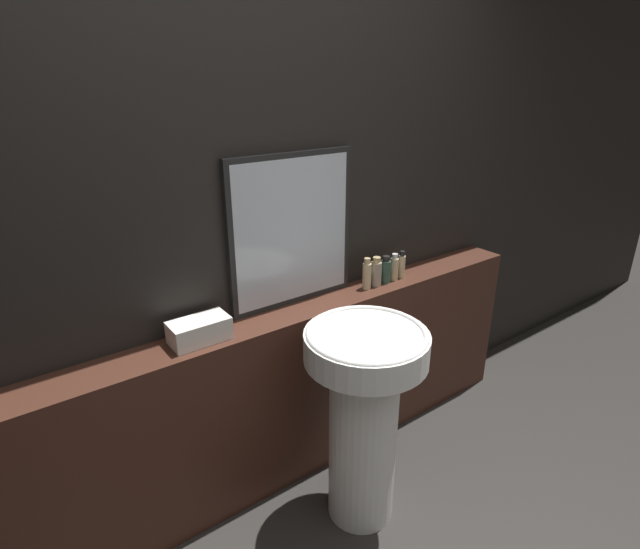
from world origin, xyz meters
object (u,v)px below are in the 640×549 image
pedestal_sink (364,408)px  lotion_bottle (386,270)px  shampoo_bottle (367,275)px  hand_soap_bottle (402,265)px  mirror (292,231)px  body_wash_bottle (394,268)px  towel_stack (199,330)px  conditioner_bottle (376,272)px

pedestal_sink → lotion_bottle: lotion_bottle is taller
shampoo_bottle → hand_soap_bottle: shampoo_bottle is taller
pedestal_sink → mirror: 0.84m
shampoo_bottle → body_wash_bottle: 0.19m
shampoo_bottle → towel_stack: bearing=180.0°
towel_stack → hand_soap_bottle: hand_soap_bottle is taller
body_wash_bottle → hand_soap_bottle: bearing=-0.0°
hand_soap_bottle → conditioner_bottle: bearing=180.0°
mirror → hand_soap_bottle: mirror is taller
mirror → hand_soap_bottle: size_ratio=4.75×
conditioner_bottle → hand_soap_bottle: bearing=-0.0°
shampoo_bottle → hand_soap_bottle: (0.25, -0.00, -0.01)m
shampoo_bottle → conditioner_bottle: size_ratio=1.06×
pedestal_sink → conditioner_bottle: size_ratio=6.14×
body_wash_bottle → hand_soap_bottle: size_ratio=0.98×
shampoo_bottle → pedestal_sink: bearing=-131.3°
towel_stack → hand_soap_bottle: (1.14, -0.00, 0.02)m
hand_soap_bottle → mirror: bearing=172.2°
mirror → lotion_bottle: mirror is taller
pedestal_sink → conditioner_bottle: conditioner_bottle is taller
towel_stack → conditioner_bottle: bearing=0.0°
mirror → body_wash_bottle: 0.65m
towel_stack → lotion_bottle: bearing=0.0°
conditioner_bottle → body_wash_bottle: (0.13, 0.00, -0.00)m
hand_soap_bottle → shampoo_bottle: bearing=180.0°
mirror → shampoo_bottle: 0.48m
pedestal_sink → hand_soap_bottle: hand_soap_bottle is taller
lotion_bottle → body_wash_bottle: bearing=0.0°
lotion_bottle → hand_soap_bottle: 0.12m
pedestal_sink → towel_stack: 0.77m
body_wash_bottle → hand_soap_bottle: 0.05m
mirror → towel_stack: bearing=-170.4°
pedestal_sink → conditioner_bottle: 0.72m
pedestal_sink → body_wash_bottle: 0.80m
shampoo_bottle → mirror: bearing=167.3°
pedestal_sink → hand_soap_bottle: bearing=34.3°
conditioner_bottle → body_wash_bottle: 0.13m
towel_stack → shampoo_bottle: 0.90m
conditioner_bottle → pedestal_sink: bearing=-135.9°
shampoo_bottle → body_wash_bottle: shampoo_bottle is taller
towel_stack → body_wash_bottle: body_wash_bottle is taller
mirror → body_wash_bottle: (0.58, -0.09, -0.28)m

